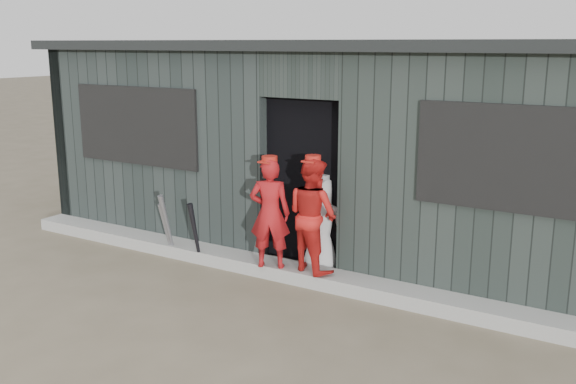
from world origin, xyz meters
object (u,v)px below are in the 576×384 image
Objects in this scene: bat_left at (167,230)px; player_red_left at (270,213)px; bat_mid at (168,226)px; dugout at (356,145)px; player_red_right at (312,215)px; player_grey_back at (322,226)px; bat_right at (195,234)px.

player_red_left is (1.51, 0.01, 0.42)m from bat_left.
dugout reaches higher than bat_mid.
player_red_right is 0.38m from player_grey_back.
player_red_right reaches higher than bat_left.
dugout reaches higher than player_red_right.
bat_left is at bearing 11.95° from player_grey_back.
bat_mid is 0.10× the size of dugout.
bat_left is at bearing -23.12° from player_red_left.
bat_right is 1.53m from player_red_right.
bat_right is (0.50, -0.05, 0.04)m from bat_left.
player_red_left reaches higher than bat_mid.
dugout reaches higher than player_grey_back.
player_grey_back is (-0.05, 0.31, -0.21)m from player_red_right.
bat_right is (0.44, -0.01, -0.03)m from bat_mid.
player_red_left is 0.64m from player_grey_back.
bat_mid is 1.50m from player_red_left.
bat_mid is 1.93m from player_grey_back.
bat_left is 1.98m from player_grey_back.
dugout is at bearing 47.74° from bat_left.
player_red_right is at bearing 97.01° from player_grey_back.
player_red_left is (1.45, 0.05, 0.35)m from bat_mid.
player_red_left reaches higher than bat_left.
bat_right is at bearing -6.25° from bat_left.
bat_mid is (0.06, -0.04, 0.07)m from bat_left.
bat_left is at bearing 173.75° from bat_right.
bat_mid is at bearing 13.52° from player_grey_back.
bat_right is 0.09× the size of dugout.
dugout is (1.61, 1.88, 0.87)m from bat_mid.
player_red_left is 1.91m from dugout.
player_red_right is at bearing 4.70° from bat_left.
bat_left is 0.55× the size of player_red_right.
player_red_right is 0.15× the size of dugout.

